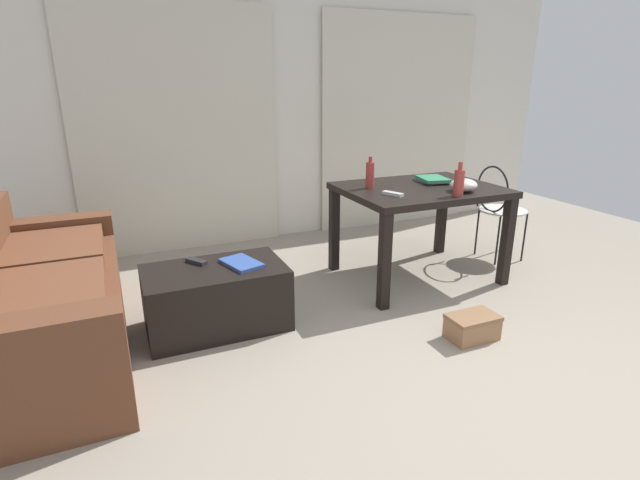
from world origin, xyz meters
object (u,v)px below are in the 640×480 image
Objects in this scene: bowl at (464,185)px; shoebox at (472,327)px; scissors at (470,185)px; magazine at (241,263)px; wire_chair at (498,202)px; bottle_far at (370,175)px; couch at (36,303)px; tv_remote_primary at (196,261)px; coffee_table at (216,298)px; craft_table at (420,199)px; bottle_near at (459,182)px; tv_remote_on_table at (393,194)px; book_stack at (432,180)px.

shoebox is at bearing -121.53° from bowl.
scissors is 1.90m from magazine.
wire_chair is 1.29m from bottle_far.
couch is 12.15× the size of tv_remote_primary.
bottle_far is at bearing 14.25° from coffee_table.
bowl reaches higher than couch.
wire_chair reaches higher than coffee_table.
coffee_table reaches higher than shoebox.
tv_remote_primary is at bearing 178.81° from scissors.
bowl reaches higher than craft_table.
bottle_near is 0.66m from bottle_far.
coffee_table is 4.44× the size of bowl.
tv_remote_on_table is at bearing -176.22° from scissors.
bowl is at bearing -39.12° from tv_remote_primary.
tv_remote_on_table reaches higher than magazine.
shoebox is (0.13, -1.11, -0.77)m from bottle_far.
wire_chair is (2.53, 0.28, 0.31)m from coffee_table.
bottle_far is 0.30m from tv_remote_on_table.
scissors is 0.35× the size of magazine.
book_stack is 0.96× the size of shoebox.
bottle_far reaches higher than book_stack.
bowl is at bearing -1.65° from coffee_table.
couch reaches higher than book_stack.
couch is 2.69m from craft_table.
scissors is at bearing -13.84° from magazine.
tv_remote_primary is at bearing 174.54° from bowl.
scissors is at bearing 38.31° from bowl.
bowl reaches higher than scissors.
wire_chair is 1.60m from shoebox.
couch is 2.91m from bowl.
bottle_near reaches higher than craft_table.
magazine is at bearing -4.22° from couch.
craft_table is 1.41× the size of wire_chair.
magazine reaches higher than coffee_table.
scissors is 0.31× the size of shoebox.
bottle_far reaches higher than shoebox.
scissors is 2.15m from tv_remote_primary.
magazine is at bearing -62.33° from tv_remote_primary.
wire_chair is 2.71× the size of shoebox.
bowl is (0.58, -0.38, -0.06)m from bottle_far.
tv_remote_primary is at bearing 170.80° from bottle_near.
couch is 19.25× the size of scissors.
craft_table is at bearing 7.04° from coffee_table.
scissors reaches higher than tv_remote_primary.
craft_table is 3.82× the size of shoebox.
couch is 9.46× the size of bowl.
tv_remote_on_table reaches higher than tv_remote_primary.
bottle_far is (-1.25, 0.05, 0.33)m from wire_chair.
tv_remote_on_table is 0.73m from scissors.
couch is 2.58m from shoebox.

